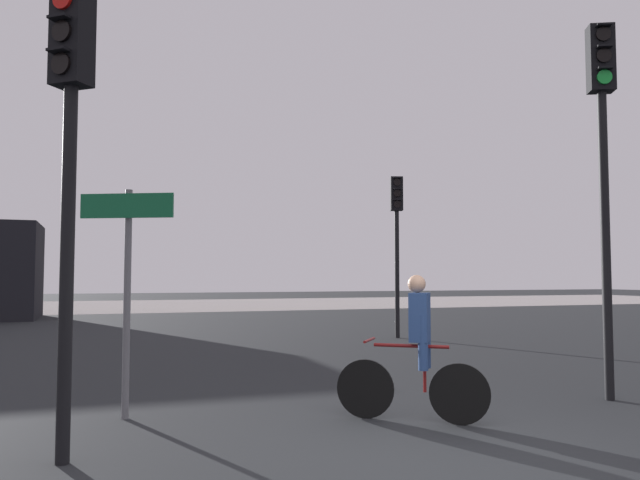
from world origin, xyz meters
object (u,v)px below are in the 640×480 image
(traffic_light_far_right, at_px, (397,225))
(direction_sign_post, at_px, (127,268))
(traffic_light_near_left, at_px, (70,127))
(traffic_light_near_right, at_px, (603,140))
(cyclist, at_px, (417,347))

(traffic_light_far_right, relative_size, direction_sign_post, 1.64)
(traffic_light_near_left, bearing_deg, direction_sign_post, -70.82)
(traffic_light_far_right, relative_size, traffic_light_near_left, 1.02)
(traffic_light_near_right, height_order, direction_sign_post, traffic_light_near_right)
(traffic_light_far_right, height_order, cyclist, traffic_light_far_right)
(direction_sign_post, distance_m, cyclist, 3.40)
(traffic_light_near_right, distance_m, cyclist, 3.94)
(traffic_light_near_right, distance_m, traffic_light_far_right, 8.44)
(traffic_light_near_left, relative_size, direction_sign_post, 1.61)
(traffic_light_near_left, height_order, cyclist, traffic_light_near_left)
(cyclist, bearing_deg, traffic_light_near_left, 133.26)
(traffic_light_near_right, bearing_deg, traffic_light_far_right, -71.55)
(traffic_light_near_right, height_order, cyclist, traffic_light_near_right)
(traffic_light_near_right, relative_size, traffic_light_near_left, 1.19)
(direction_sign_post, height_order, cyclist, direction_sign_post)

